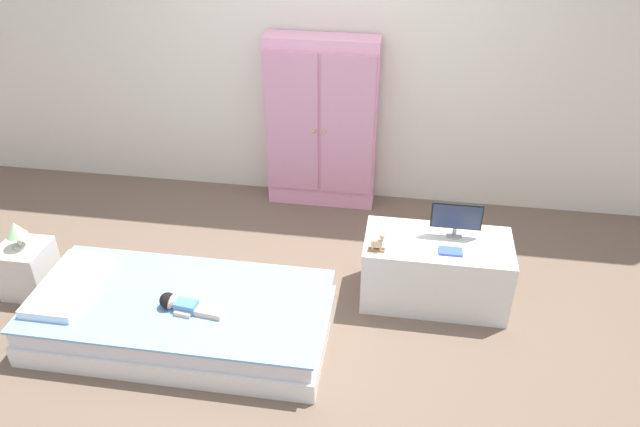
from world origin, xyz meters
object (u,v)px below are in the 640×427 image
(tv_stand, at_px, (435,270))
(tv_monitor, at_px, (457,217))
(table_lamp, at_px, (15,230))
(wardrobe, at_px, (322,124))
(nightstand, at_px, (28,269))
(doll, at_px, (179,304))
(rocking_horse_toy, at_px, (378,242))
(bed, at_px, (181,316))
(book_blue, at_px, (451,251))

(tv_stand, height_order, tv_monitor, tv_monitor)
(table_lamp, xyz_separation_m, wardrobe, (1.75, 1.47, 0.21))
(nightstand, relative_size, tv_stand, 0.38)
(nightstand, height_order, wardrobe, wardrobe)
(doll, xyz_separation_m, tv_stand, (1.49, 0.66, -0.08))
(tv_stand, relative_size, rocking_horse_toy, 7.40)
(rocking_horse_toy, bearing_deg, bed, -159.74)
(nightstand, distance_m, tv_monitor, 2.83)
(tv_monitor, bearing_deg, table_lamp, -171.47)
(doll, bearing_deg, rocking_horse_toy, 24.41)
(tv_stand, xyz_separation_m, rocking_horse_toy, (-0.37, -0.15, 0.29))
(bed, xyz_separation_m, tv_monitor, (1.62, 0.66, 0.46))
(wardrobe, relative_size, rocking_horse_toy, 10.98)
(wardrobe, relative_size, tv_stand, 1.48)
(doll, distance_m, book_blue, 1.66)
(wardrobe, xyz_separation_m, book_blue, (0.99, -1.24, -0.23))
(bed, distance_m, doll, 0.19)
(bed, bearing_deg, tv_stand, 20.79)
(nightstand, height_order, book_blue, book_blue)
(bed, distance_m, table_lamp, 1.22)
(rocking_horse_toy, bearing_deg, tv_stand, 22.41)
(bed, distance_m, rocking_horse_toy, 1.29)
(tv_monitor, distance_m, rocking_horse_toy, 0.53)
(tv_monitor, bearing_deg, rocking_horse_toy, -153.40)
(bed, height_order, tv_stand, tv_stand)
(wardrobe, bearing_deg, rocking_horse_toy, -66.99)
(bed, relative_size, wardrobe, 1.30)
(table_lamp, distance_m, book_blue, 2.75)
(nightstand, height_order, tv_monitor, tv_monitor)
(doll, height_order, tv_stand, tv_stand)
(nightstand, bearing_deg, bed, -12.04)
(doll, bearing_deg, bed, 115.19)
(table_lamp, distance_m, rocking_horse_toy, 2.31)
(book_blue, bearing_deg, table_lamp, -175.25)
(doll, relative_size, tv_monitor, 1.23)
(table_lamp, xyz_separation_m, tv_monitor, (2.77, 0.41, 0.11))
(nightstand, bearing_deg, tv_stand, 7.13)
(tv_monitor, bearing_deg, bed, -157.85)
(tv_stand, xyz_separation_m, book_blue, (0.07, -0.11, 0.23))
(wardrobe, bearing_deg, doll, -107.52)
(nightstand, xyz_separation_m, table_lamp, (0.00, 0.00, 0.31))
(wardrobe, xyz_separation_m, tv_stand, (0.92, -1.14, -0.46))
(bed, relative_size, table_lamp, 9.48)
(tv_stand, bearing_deg, wardrobe, 129.01)
(tv_stand, bearing_deg, bed, -159.21)
(rocking_horse_toy, height_order, book_blue, rocking_horse_toy)
(doll, xyz_separation_m, table_lamp, (-1.18, 0.33, 0.18))
(doll, relative_size, wardrobe, 0.28)
(book_blue, bearing_deg, bed, -163.49)
(wardrobe, distance_m, rocking_horse_toy, 1.41)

